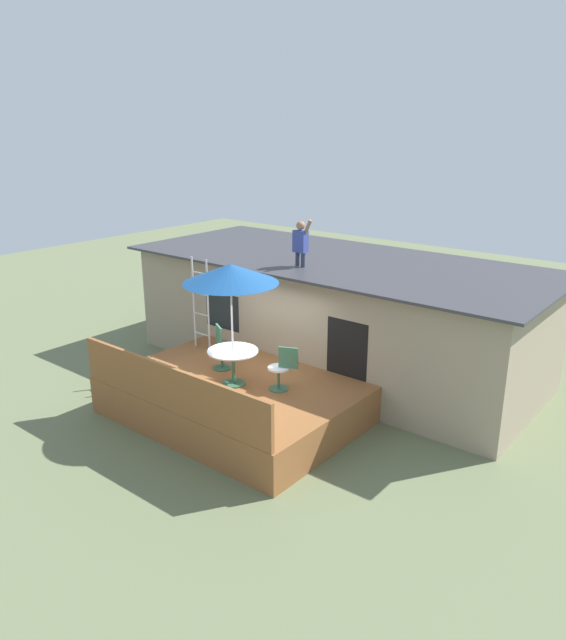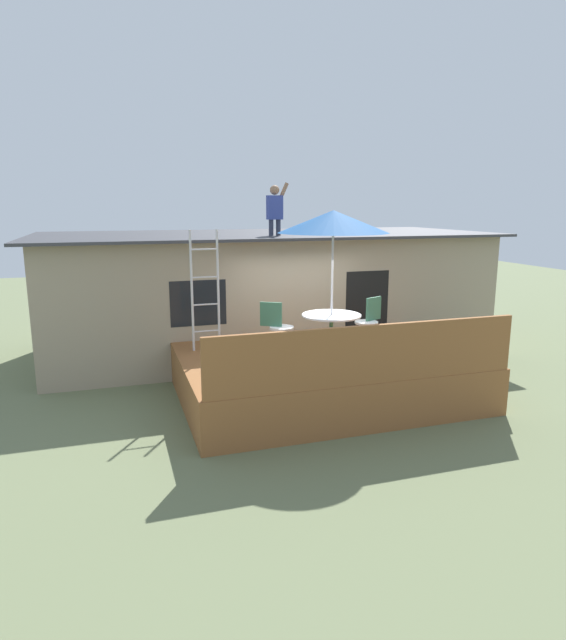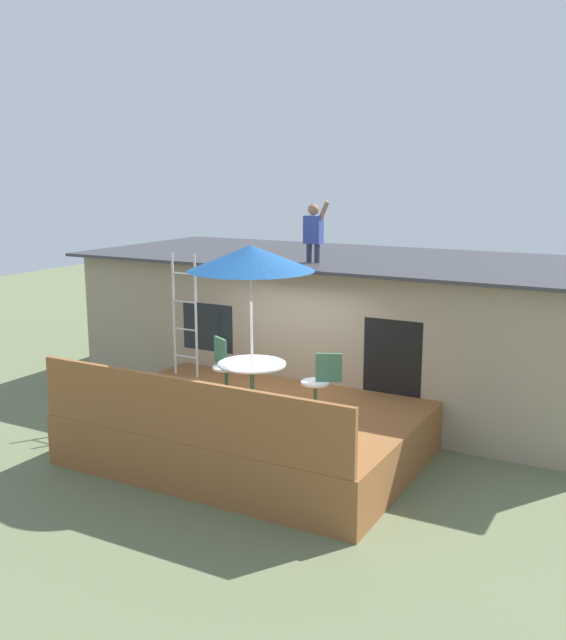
# 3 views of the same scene
# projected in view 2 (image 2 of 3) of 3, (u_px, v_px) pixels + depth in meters

# --- Properties ---
(ground_plane) EXTENTS (40.00, 40.00, 0.00)m
(ground_plane) POSITION_uv_depth(u_px,v_px,m) (322.00, 395.00, 9.94)
(ground_plane) COLOR #66704C
(house) EXTENTS (10.50, 4.50, 2.79)m
(house) POSITION_uv_depth(u_px,v_px,m) (267.00, 291.00, 13.00)
(house) COLOR gray
(house) RESTS_ON ground
(deck) EXTENTS (5.08, 3.75, 0.80)m
(deck) POSITION_uv_depth(u_px,v_px,m) (322.00, 374.00, 9.86)
(deck) COLOR brown
(deck) RESTS_ON ground
(deck_railing) EXTENTS (4.98, 0.08, 0.90)m
(deck_railing) POSITION_uv_depth(u_px,v_px,m) (369.00, 355.00, 7.98)
(deck_railing) COLOR brown
(deck_railing) RESTS_ON deck
(patio_table) EXTENTS (1.04, 1.04, 0.74)m
(patio_table) POSITION_uv_depth(u_px,v_px,m) (331.00, 323.00, 9.49)
(patio_table) COLOR #33664C
(patio_table) RESTS_ON deck
(patio_umbrella) EXTENTS (1.90, 1.90, 2.54)m
(patio_umbrella) POSITION_uv_depth(u_px,v_px,m) (333.00, 222.00, 9.13)
(patio_umbrella) COLOR silver
(patio_umbrella) RESTS_ON deck
(step_ladder) EXTENTS (0.52, 0.04, 2.20)m
(step_ladder) POSITION_uv_depth(u_px,v_px,m) (205.00, 291.00, 9.78)
(step_ladder) COLOR silver
(step_ladder) RESTS_ON deck
(person_figure) EXTENTS (0.47, 0.20, 1.11)m
(person_figure) POSITION_uv_depth(u_px,v_px,m) (275.00, 207.00, 11.41)
(person_figure) COLOR #33384C
(person_figure) RESTS_ON house
(patio_chair_left) EXTENTS (0.57, 0.44, 0.92)m
(patio_chair_left) POSITION_uv_depth(u_px,v_px,m) (278.00, 328.00, 9.73)
(patio_chair_left) COLOR #33664C
(patio_chair_left) RESTS_ON deck
(patio_chair_right) EXTENTS (0.59, 0.44, 0.92)m
(patio_chair_right) POSITION_uv_depth(u_px,v_px,m) (369.00, 322.00, 10.20)
(patio_chair_right) COLOR #33664C
(patio_chair_right) RESTS_ON deck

